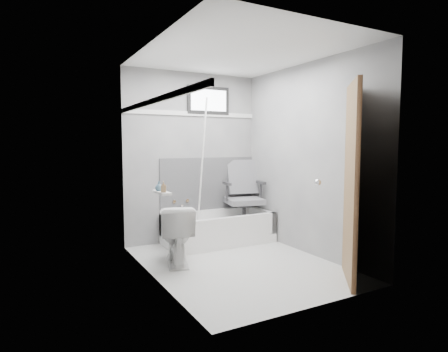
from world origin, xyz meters
TOP-DOWN VIEW (x-y plane):
  - floor at (0.00, 0.00)m, footprint 2.60×2.60m
  - ceiling at (0.00, 0.00)m, footprint 2.60×2.60m
  - wall_back at (0.00, 1.30)m, footprint 2.00×0.02m
  - wall_front at (0.00, -1.30)m, footprint 2.00×0.02m
  - wall_left at (-1.00, 0.00)m, footprint 0.02×2.60m
  - wall_right at (1.00, 0.00)m, footprint 0.02×2.60m
  - bathtub at (0.23, 0.93)m, footprint 1.50×0.70m
  - office_chair at (0.68, 0.98)m, footprint 0.71×0.71m
  - toilet at (-0.62, 0.37)m, footprint 0.57×0.78m
  - door at (0.98, -1.28)m, footprint 0.78×0.78m
  - window at (0.25, 1.29)m, footprint 0.66×0.04m
  - backerboard at (0.25, 1.29)m, footprint 1.50×0.02m
  - trim_back at (0.00, 1.29)m, footprint 2.00×0.02m
  - trim_left at (-0.99, 0.00)m, footprint 0.02×2.60m
  - pole at (0.03, 1.06)m, footprint 0.02×0.36m
  - shelf at (-0.93, -0.04)m, footprint 0.10×0.32m
  - soap_bottle_a at (-0.94, -0.12)m, footprint 0.07×0.07m
  - soap_bottle_b at (-0.94, 0.02)m, footprint 0.11×0.11m
  - faucet at (-0.20, 1.27)m, footprint 0.26×0.10m

SIDE VIEW (x-z plane):
  - floor at x=0.00m, z-range 0.00..0.00m
  - bathtub at x=0.23m, z-range 0.00..0.42m
  - toilet at x=-0.62m, z-range 0.00..0.68m
  - faucet at x=-0.20m, z-range 0.47..0.63m
  - office_chair at x=0.68m, z-range 0.12..1.16m
  - backerboard at x=0.25m, z-range 0.41..1.19m
  - shelf at x=-0.93m, z-range 0.89..0.91m
  - soap_bottle_b at x=-0.94m, z-range 0.91..1.01m
  - soap_bottle_a at x=-0.94m, z-range 0.91..1.02m
  - door at x=0.98m, z-range 0.00..2.00m
  - pole at x=0.03m, z-range 0.09..2.01m
  - wall_back at x=0.00m, z-range 0.00..2.40m
  - wall_front at x=0.00m, z-range 0.00..2.40m
  - wall_left at x=-1.00m, z-range 0.00..2.40m
  - wall_right at x=1.00m, z-range 0.00..2.40m
  - trim_back at x=0.00m, z-range 1.79..1.85m
  - trim_left at x=-0.99m, z-range 1.79..1.85m
  - window at x=0.25m, z-range 1.82..2.22m
  - ceiling at x=0.00m, z-range 2.40..2.40m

